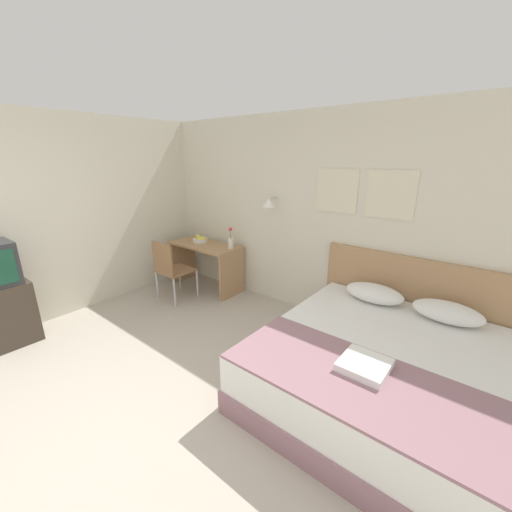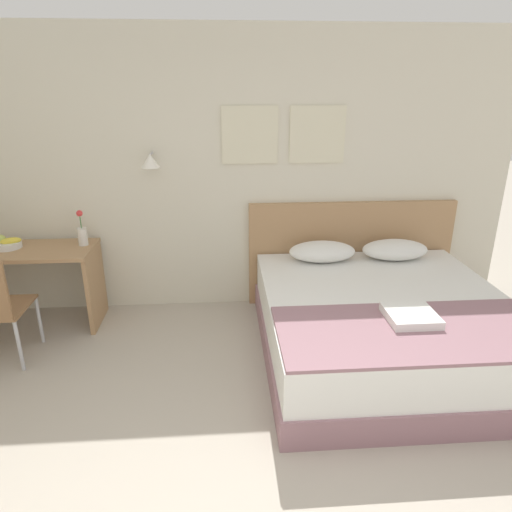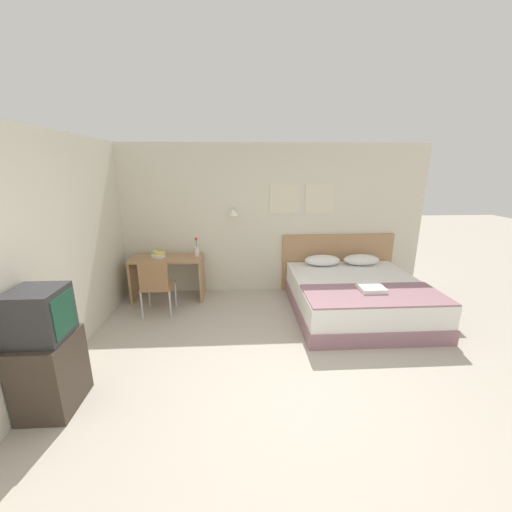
{
  "view_description": "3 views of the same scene",
  "coord_description": "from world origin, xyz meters",
  "px_view_note": "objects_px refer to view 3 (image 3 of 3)",
  "views": [
    {
      "loc": [
        2.0,
        -0.7,
        2.09
      ],
      "look_at": [
        -0.23,
        2.07,
        0.97
      ],
      "focal_mm": 22.0,
      "sensor_mm": 36.0,
      "label": 1
    },
    {
      "loc": [
        0.09,
        -1.42,
        2.12
      ],
      "look_at": [
        0.33,
        1.87,
        0.89
      ],
      "focal_mm": 32.0,
      "sensor_mm": 36.0,
      "label": 2
    },
    {
      "loc": [
        -0.47,
        -2.67,
        2.24
      ],
      "look_at": [
        -0.21,
        1.85,
        0.96
      ],
      "focal_mm": 22.0,
      "sensor_mm": 36.0,
      "label": 3
    }
  ],
  "objects_px": {
    "pillow_left": "(322,260)",
    "desk_chair": "(156,283)",
    "bed": "(356,297)",
    "television": "(39,315)",
    "headboard": "(337,262)",
    "folded_towel_near_foot": "(371,288)",
    "tv_stand": "(51,373)",
    "pillow_right": "(361,260)",
    "flower_vase": "(197,250)",
    "desk": "(168,270)",
    "throw_blanket": "(374,295)",
    "fruit_bowl": "(158,255)"
  },
  "relations": [
    {
      "from": "folded_towel_near_foot",
      "to": "fruit_bowl",
      "type": "distance_m",
      "value": 3.49
    },
    {
      "from": "throw_blanket",
      "to": "fruit_bowl",
      "type": "xyz_separation_m",
      "value": [
        -3.24,
        1.41,
        0.23
      ]
    },
    {
      "from": "pillow_left",
      "to": "throw_blanket",
      "type": "distance_m",
      "value": 1.45
    },
    {
      "from": "throw_blanket",
      "to": "desk",
      "type": "height_order",
      "value": "desk"
    },
    {
      "from": "headboard",
      "to": "television",
      "type": "height_order",
      "value": "television"
    },
    {
      "from": "folded_towel_near_foot",
      "to": "pillow_right",
      "type": "bearing_deg",
      "value": 74.69
    },
    {
      "from": "desk",
      "to": "tv_stand",
      "type": "bearing_deg",
      "value": -102.24
    },
    {
      "from": "pillow_right",
      "to": "tv_stand",
      "type": "relative_size",
      "value": 0.86
    },
    {
      "from": "flower_vase",
      "to": "headboard",
      "type": "bearing_deg",
      "value": 4.94
    },
    {
      "from": "bed",
      "to": "television",
      "type": "xyz_separation_m",
      "value": [
        -3.64,
        -1.82,
        0.7
      ]
    },
    {
      "from": "fruit_bowl",
      "to": "flower_vase",
      "type": "distance_m",
      "value": 0.66
    },
    {
      "from": "headboard",
      "to": "pillow_left",
      "type": "xyz_separation_m",
      "value": [
        -0.36,
        -0.26,
        0.12
      ]
    },
    {
      "from": "headboard",
      "to": "throw_blanket",
      "type": "relative_size",
      "value": 1.09
    },
    {
      "from": "folded_towel_near_foot",
      "to": "desk",
      "type": "bearing_deg",
      "value": 158.41
    },
    {
      "from": "pillow_left",
      "to": "television",
      "type": "xyz_separation_m",
      "value": [
        -3.29,
        -2.63,
        0.33
      ]
    },
    {
      "from": "headboard",
      "to": "folded_towel_near_foot",
      "type": "distance_m",
      "value": 1.53
    },
    {
      "from": "folded_towel_near_foot",
      "to": "desk",
      "type": "xyz_separation_m",
      "value": [
        -3.09,
        1.22,
        -0.08
      ]
    },
    {
      "from": "headboard",
      "to": "pillow_left",
      "type": "bearing_deg",
      "value": -143.36
    },
    {
      "from": "pillow_right",
      "to": "tv_stand",
      "type": "distance_m",
      "value": 4.79
    },
    {
      "from": "pillow_left",
      "to": "desk_chair",
      "type": "distance_m",
      "value": 2.86
    },
    {
      "from": "pillow_right",
      "to": "fruit_bowl",
      "type": "relative_size",
      "value": 2.46
    },
    {
      "from": "bed",
      "to": "fruit_bowl",
      "type": "height_order",
      "value": "fruit_bowl"
    },
    {
      "from": "pillow_left",
      "to": "throw_blanket",
      "type": "xyz_separation_m",
      "value": [
        0.36,
        -1.41,
        -0.08
      ]
    },
    {
      "from": "headboard",
      "to": "television",
      "type": "relative_size",
      "value": 4.33
    },
    {
      "from": "television",
      "to": "headboard",
      "type": "bearing_deg",
      "value": 38.44
    },
    {
      "from": "desk",
      "to": "flower_vase",
      "type": "height_order",
      "value": "flower_vase"
    },
    {
      "from": "bed",
      "to": "tv_stand",
      "type": "height_order",
      "value": "tv_stand"
    },
    {
      "from": "folded_towel_near_foot",
      "to": "fruit_bowl",
      "type": "xyz_separation_m",
      "value": [
        -3.25,
        1.26,
        0.19
      ]
    },
    {
      "from": "bed",
      "to": "headboard",
      "type": "distance_m",
      "value": 1.1
    },
    {
      "from": "desk_chair",
      "to": "flower_vase",
      "type": "distance_m",
      "value": 0.98
    },
    {
      "from": "desk_chair",
      "to": "flower_vase",
      "type": "height_order",
      "value": "flower_vase"
    },
    {
      "from": "desk",
      "to": "desk_chair",
      "type": "height_order",
      "value": "desk_chair"
    },
    {
      "from": "fruit_bowl",
      "to": "throw_blanket",
      "type": "bearing_deg",
      "value": -23.5
    },
    {
      "from": "desk_chair",
      "to": "folded_towel_near_foot",
      "type": "bearing_deg",
      "value": -9.97
    },
    {
      "from": "pillow_right",
      "to": "headboard",
      "type": "bearing_deg",
      "value": 143.36
    },
    {
      "from": "tv_stand",
      "to": "television",
      "type": "height_order",
      "value": "television"
    },
    {
      "from": "pillow_right",
      "to": "fruit_bowl",
      "type": "height_order",
      "value": "fruit_bowl"
    },
    {
      "from": "bed",
      "to": "folded_towel_near_foot",
      "type": "relative_size",
      "value": 6.01
    },
    {
      "from": "fruit_bowl",
      "to": "pillow_left",
      "type": "bearing_deg",
      "value": -0.05
    },
    {
      "from": "throw_blanket",
      "to": "desk",
      "type": "distance_m",
      "value": 3.37
    },
    {
      "from": "pillow_right",
      "to": "fruit_bowl",
      "type": "bearing_deg",
      "value": 179.96
    },
    {
      "from": "throw_blanket",
      "to": "headboard",
      "type": "bearing_deg",
      "value": 90.0
    },
    {
      "from": "pillow_right",
      "to": "flower_vase",
      "type": "height_order",
      "value": "flower_vase"
    },
    {
      "from": "bed",
      "to": "television",
      "type": "relative_size",
      "value": 4.33
    },
    {
      "from": "bed",
      "to": "desk",
      "type": "height_order",
      "value": "desk"
    },
    {
      "from": "fruit_bowl",
      "to": "flower_vase",
      "type": "bearing_deg",
      "value": 3.41
    },
    {
      "from": "throw_blanket",
      "to": "desk_chair",
      "type": "distance_m",
      "value": 3.2
    },
    {
      "from": "desk",
      "to": "desk_chair",
      "type": "xyz_separation_m",
      "value": [
        -0.04,
        -0.67,
        0.01
      ]
    },
    {
      "from": "headboard",
      "to": "pillow_left",
      "type": "distance_m",
      "value": 0.46
    },
    {
      "from": "desk",
      "to": "flower_vase",
      "type": "relative_size",
      "value": 3.68
    }
  ]
}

